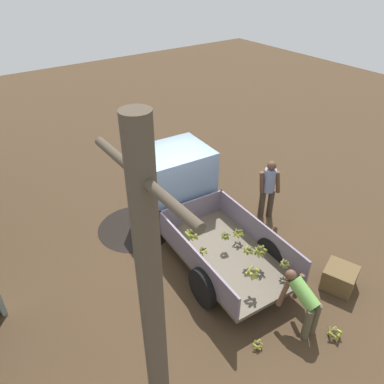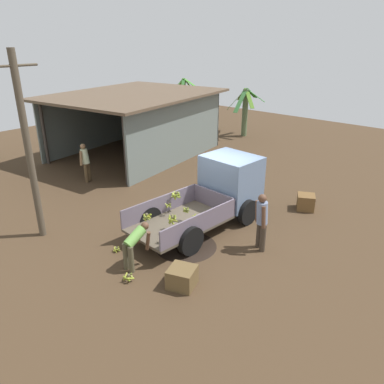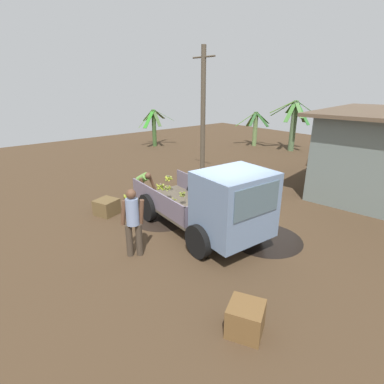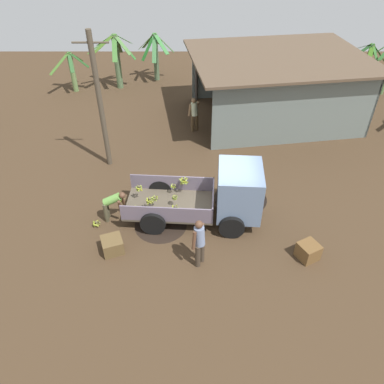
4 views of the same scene
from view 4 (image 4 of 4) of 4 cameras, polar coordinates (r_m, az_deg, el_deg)
The scene contains 17 objects.
ground at distance 13.67m, azimuth 3.77°, elevation -2.99°, with size 36.00×36.00×0.00m, color #433120.
mud_patch_0 at distance 14.32m, azimuth 7.38°, elevation -0.98°, with size 2.00×2.00×0.01m, color black.
mud_patch_1 at distance 13.15m, azimuth -4.78°, elevation -5.02°, with size 1.83×1.83×0.01m, color black.
cargo_truck at distance 12.75m, azimuth 5.12°, elevation -0.28°, with size 4.76×2.31×2.09m.
warehouse_shed at distance 19.64m, azimuth 14.18°, elevation 17.23°, with size 9.21×7.62×3.13m.
utility_pole at distance 15.16m, azimuth -13.83°, elevation 13.09°, with size 1.30×0.20×5.49m.
banana_palm_0 at distance 24.10m, azimuth -5.55°, elevation 20.07°, with size 2.14×2.29×2.79m.
banana_palm_1 at distance 23.46m, azimuth -17.81°, elevation 17.18°, with size 2.20×1.96×2.26m.
banana_palm_2 at distance 24.50m, azimuth 25.03°, elevation 17.10°, with size 2.55×2.35×2.69m.
banana_palm_4 at distance 23.18m, azimuth -11.36°, elevation 19.15°, with size 2.70×2.35×3.08m.
person_foreground_visitor at distance 11.22m, azimuth 1.14°, elevation -7.47°, with size 0.49×0.56×1.74m.
person_worker_loading at distance 13.15m, azimuth -12.06°, elevation -1.70°, with size 0.81×0.62×1.18m.
person_bystander_near_shed at distance 18.21m, azimuth 0.34°, elevation 11.96°, with size 0.59×0.54×1.65m.
banana_bunch_on_ground_0 at distance 14.28m, azimuth -10.62°, elevation -1.11°, with size 0.21×0.21×0.16m.
banana_bunch_on_ground_1 at distance 13.40m, azimuth -14.36°, elevation -4.63°, with size 0.29×0.28×0.21m.
wooden_crate_0 at distance 12.35m, azimuth -12.04°, elevation -7.90°, with size 0.64×0.64×0.50m, color brown.
wooden_crate_1 at distance 12.41m, azimuth 17.28°, elevation -8.61°, with size 0.59×0.59×0.56m, color brown.
Camera 4 is at (-0.90, -10.24, 9.00)m, focal length 35.00 mm.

